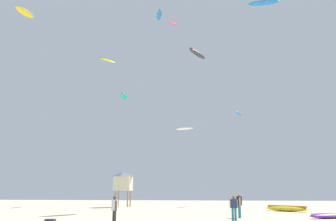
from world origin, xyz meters
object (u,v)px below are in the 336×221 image
object	(u,v)px
kite_aloft_3	(124,97)
lifeguard_tower	(123,181)
kite_aloft_1	(172,24)
kite_aloft_6	(238,113)
kite_aloft_9	(159,15)
kite_aloft_0	(197,54)
person_midground	(234,206)
kite_aloft_4	(107,60)
person_foreground	(115,208)
kite_grounded_mid	(287,209)
kite_grounded_near	(330,216)
kite_aloft_2	(25,12)
kite_aloft_7	(263,3)
person_left	(239,203)
kite_aloft_8	(184,129)

from	to	relation	value
kite_aloft_3	lifeguard_tower	bearing A→B (deg)	-74.76
kite_aloft_1	kite_aloft_6	world-z (taller)	kite_aloft_1
kite_aloft_9	kite_aloft_0	bearing A→B (deg)	33.83
person_midground	kite_aloft_4	xyz separation A→B (m)	(-16.41, 25.28, 19.99)
person_foreground	kite_aloft_9	size ratio (longest dim) A/B	0.62
kite_grounded_mid	lifeguard_tower	distance (m)	19.50
person_foreground	kite_aloft_6	size ratio (longest dim) A/B	0.57
kite_grounded_near	kite_aloft_2	distance (m)	38.25
kite_aloft_0	kite_aloft_7	distance (m)	9.57
kite_aloft_1	kite_aloft_6	xyz separation A→B (m)	(9.03, 8.30, -11.11)
kite_grounded_mid	kite_aloft_4	bearing A→B (deg)	148.46
person_left	lifeguard_tower	bearing A→B (deg)	118.44
kite_grounded_mid	person_left	bearing A→B (deg)	-118.95
kite_grounded_near	lifeguard_tower	distance (m)	25.39
person_foreground	person_midground	world-z (taller)	person_midground
person_midground	kite_grounded_mid	distance (m)	13.06
person_midground	kite_aloft_2	world-z (taller)	kite_aloft_2
person_left	kite_aloft_9	world-z (taller)	kite_aloft_9
kite_aloft_0	kite_aloft_7	bearing A→B (deg)	-27.01
person_left	kite_grounded_near	xyz separation A→B (m)	(6.31, 0.17, -0.82)
person_left	kite_grounded_near	world-z (taller)	person_left
kite_aloft_0	kite_aloft_3	size ratio (longest dim) A/B	1.20
kite_aloft_3	kite_aloft_6	world-z (taller)	kite_aloft_3
kite_aloft_0	kite_aloft_4	world-z (taller)	kite_aloft_4
kite_aloft_6	person_left	bearing A→B (deg)	-94.77
person_left	kite_aloft_4	world-z (taller)	kite_aloft_4
person_left	kite_aloft_1	world-z (taller)	kite_aloft_1
kite_aloft_7	kite_aloft_2	bearing A→B (deg)	-177.57
kite_aloft_1	kite_aloft_9	xyz separation A→B (m)	(-0.87, -6.92, -2.14)
kite_aloft_8	kite_aloft_9	xyz separation A→B (m)	(-1.68, -16.62, 10.92)
kite_grounded_mid	kite_aloft_6	bearing A→B (deg)	98.77
kite_grounded_near	kite_grounded_mid	bearing A→B (deg)	98.21
lifeguard_tower	kite_aloft_0	bearing A→B (deg)	-12.36
kite_aloft_2	kite_aloft_4	xyz separation A→B (m)	(6.36, 12.91, -1.51)
kite_aloft_4	kite_aloft_1	bearing A→B (deg)	-20.68
kite_aloft_3	person_foreground	bearing A→B (deg)	-76.78
kite_grounded_mid	kite_aloft_3	distance (m)	30.39
kite_aloft_2	kite_aloft_6	xyz separation A→B (m)	(25.58, 17.37, -9.15)
person_foreground	kite_aloft_3	xyz separation A→B (m)	(-7.54, 32.10, 15.10)
person_left	kite_aloft_6	world-z (taller)	kite_aloft_6
kite_aloft_0	kite_aloft_6	size ratio (longest dim) A/B	1.44
person_foreground	kite_aloft_6	distance (m)	37.10
kite_aloft_3	kite_aloft_4	size ratio (longest dim) A/B	1.23
kite_aloft_0	kite_aloft_4	size ratio (longest dim) A/B	1.48
kite_grounded_mid	kite_aloft_7	world-z (taller)	kite_aloft_7
kite_aloft_2	kite_grounded_mid	bearing A→B (deg)	-1.17
kite_aloft_0	kite_aloft_8	size ratio (longest dim) A/B	1.34
kite_aloft_0	kite_aloft_2	xyz separation A→B (m)	(-20.03, -5.07, 4.14)
kite_aloft_1	kite_aloft_8	distance (m)	16.28
lifeguard_tower	kite_aloft_2	xyz separation A→B (m)	(-10.65, -7.12, 19.39)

